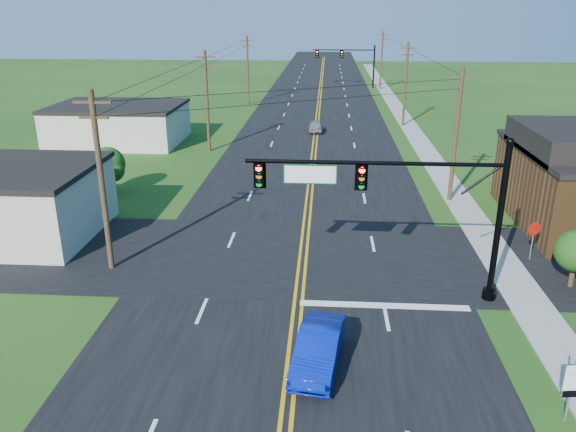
# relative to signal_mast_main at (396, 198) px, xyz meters

# --- Properties ---
(ground) EXTENTS (260.00, 260.00, 0.00)m
(ground) POSITION_rel_signal_mast_main_xyz_m (-4.34, -8.00, -4.75)
(ground) COLOR #1A3F12
(ground) RESTS_ON ground
(road_main) EXTENTS (16.00, 220.00, 0.04)m
(road_main) POSITION_rel_signal_mast_main_xyz_m (-4.34, 42.00, -4.73)
(road_main) COLOR black
(road_main) RESTS_ON ground
(road_cross) EXTENTS (70.00, 10.00, 0.04)m
(road_cross) POSITION_rel_signal_mast_main_xyz_m (-4.34, 4.00, -4.73)
(road_cross) COLOR black
(road_cross) RESTS_ON ground
(sidewalk) EXTENTS (2.00, 160.00, 0.08)m
(sidewalk) POSITION_rel_signal_mast_main_xyz_m (6.16, 32.00, -4.71)
(sidewalk) COLOR gray
(sidewalk) RESTS_ON ground
(signal_mast_main) EXTENTS (11.30, 0.60, 7.48)m
(signal_mast_main) POSITION_rel_signal_mast_main_xyz_m (0.00, 0.00, 0.00)
(signal_mast_main) COLOR black
(signal_mast_main) RESTS_ON ground
(signal_mast_far) EXTENTS (10.98, 0.60, 7.48)m
(signal_mast_far) POSITION_rel_signal_mast_main_xyz_m (0.10, 72.00, -0.20)
(signal_mast_far) COLOR black
(signal_mast_far) RESTS_ON ground
(cream_bldg_near) EXTENTS (10.20, 8.20, 4.10)m
(cream_bldg_near) POSITION_rel_signal_mast_main_xyz_m (-21.34, 6.00, -2.69)
(cream_bldg_near) COLOR beige
(cream_bldg_near) RESTS_ON ground
(cream_bldg_far) EXTENTS (12.20, 9.20, 3.70)m
(cream_bldg_far) POSITION_rel_signal_mast_main_xyz_m (-23.34, 30.00, -2.89)
(cream_bldg_far) COLOR beige
(cream_bldg_far) RESTS_ON ground
(utility_pole_left_a) EXTENTS (1.80, 0.28, 9.00)m
(utility_pole_left_a) POSITION_rel_signal_mast_main_xyz_m (-13.84, 2.00, -0.03)
(utility_pole_left_a) COLOR #342417
(utility_pole_left_a) RESTS_ON ground
(utility_pole_left_b) EXTENTS (1.80, 0.28, 9.00)m
(utility_pole_left_b) POSITION_rel_signal_mast_main_xyz_m (-13.84, 27.00, -0.03)
(utility_pole_left_b) COLOR #342417
(utility_pole_left_b) RESTS_ON ground
(utility_pole_left_c) EXTENTS (1.80, 0.28, 9.00)m
(utility_pole_left_c) POSITION_rel_signal_mast_main_xyz_m (-13.84, 54.00, -0.03)
(utility_pole_left_c) COLOR #342417
(utility_pole_left_c) RESTS_ON ground
(utility_pole_right_a) EXTENTS (1.80, 0.28, 9.00)m
(utility_pole_right_a) POSITION_rel_signal_mast_main_xyz_m (5.46, 14.00, -0.03)
(utility_pole_right_a) COLOR #342417
(utility_pole_right_a) RESTS_ON ground
(utility_pole_right_b) EXTENTS (1.80, 0.28, 9.00)m
(utility_pole_right_b) POSITION_rel_signal_mast_main_xyz_m (5.46, 40.00, -0.03)
(utility_pole_right_b) COLOR #342417
(utility_pole_right_b) RESTS_ON ground
(utility_pole_right_c) EXTENTS (1.80, 0.28, 9.00)m
(utility_pole_right_c) POSITION_rel_signal_mast_main_xyz_m (5.46, 70.00, -0.03)
(utility_pole_right_c) COLOR #342417
(utility_pole_right_c) RESTS_ON ground
(tree_right_back) EXTENTS (3.00, 3.00, 4.10)m
(tree_right_back) POSITION_rel_signal_mast_main_xyz_m (11.66, 18.00, -2.15)
(tree_right_back) COLOR #342417
(tree_right_back) RESTS_ON ground
(tree_left) EXTENTS (2.40, 2.40, 3.37)m
(tree_left) POSITION_rel_signal_mast_main_xyz_m (-18.34, 14.00, -2.59)
(tree_left) COLOR #342417
(tree_left) RESTS_ON ground
(blue_car) EXTENTS (2.12, 4.50, 1.43)m
(blue_car) POSITION_rel_signal_mast_main_xyz_m (-3.19, -5.61, -4.04)
(blue_car) COLOR #081DAF
(blue_car) RESTS_ON ground
(distant_car) EXTENTS (1.56, 3.64, 1.23)m
(distant_car) POSITION_rel_signal_mast_main_xyz_m (-4.22, 36.05, -4.14)
(distant_car) COLOR #A9A9AE
(distant_car) RESTS_ON ground
(route_sign) EXTENTS (0.61, 0.13, 2.44)m
(route_sign) POSITION_rel_signal_mast_main_xyz_m (4.78, -8.02, -3.33)
(route_sign) COLOR slate
(route_sign) RESTS_ON ground
(stop_sign) EXTENTS (0.72, 0.33, 2.14)m
(stop_sign) POSITION_rel_signal_mast_main_xyz_m (7.75, 4.46, -3.21)
(stop_sign) COLOR slate
(stop_sign) RESTS_ON ground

